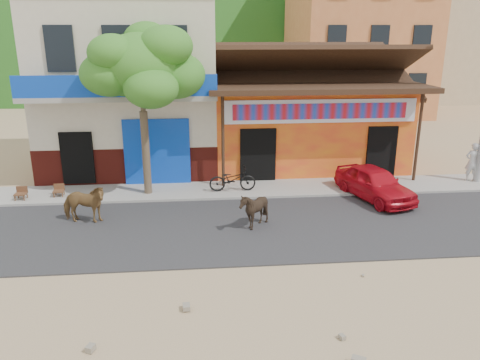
% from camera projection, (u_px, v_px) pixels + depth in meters
% --- Properties ---
extents(ground, '(120.00, 120.00, 0.00)m').
position_uv_depth(ground, '(307.00, 265.00, 12.11)').
color(ground, '#9E825B').
rests_on(ground, ground).
extents(road, '(60.00, 5.00, 0.04)m').
position_uv_depth(road, '(289.00, 226.00, 14.48)').
color(road, '#28282B').
rests_on(road, ground).
extents(sidewalk, '(60.00, 2.00, 0.12)m').
position_uv_depth(sidewalk, '(271.00, 189.00, 17.79)').
color(sidewalk, gray).
rests_on(sidewalk, ground).
extents(dance_club, '(8.00, 6.00, 3.60)m').
position_uv_depth(dance_club, '(302.00, 123.00, 21.24)').
color(dance_club, orange).
rests_on(dance_club, ground).
extents(cafe_building, '(7.00, 6.00, 7.00)m').
position_uv_depth(cafe_building, '(132.00, 87.00, 20.06)').
color(cafe_building, beige).
rests_on(cafe_building, ground).
extents(apartment_front, '(9.00, 9.00, 12.00)m').
position_uv_depth(apartment_front, '(357.00, 29.00, 33.88)').
color(apartment_front, '#CC723F').
rests_on(apartment_front, ground).
extents(apartment_rear, '(8.00, 8.00, 10.00)m').
position_uv_depth(apartment_rear, '(434.00, 41.00, 40.67)').
color(apartment_rear, tan).
rests_on(apartment_rear, ground).
extents(tree, '(3.00, 3.00, 6.00)m').
position_uv_depth(tree, '(143.00, 111.00, 16.27)').
color(tree, '#2D721E').
rests_on(tree, sidewalk).
extents(cow_tan, '(1.55, 0.89, 1.24)m').
position_uv_depth(cow_tan, '(84.00, 204.00, 14.51)').
color(cow_tan, brown).
rests_on(cow_tan, road).
extents(cow_dark, '(1.14, 1.03, 1.18)m').
position_uv_depth(cow_dark, '(254.00, 210.00, 14.13)').
color(cow_dark, black).
rests_on(cow_dark, road).
extents(red_car, '(2.34, 3.71, 1.18)m').
position_uv_depth(red_car, '(374.00, 183.00, 16.63)').
color(red_car, red).
rests_on(red_car, road).
extents(scooter, '(1.73, 0.63, 0.90)m').
position_uv_depth(scooter, '(232.00, 179.00, 17.25)').
color(scooter, black).
rests_on(scooter, sidewalk).
extents(pedestrian, '(0.61, 0.45, 1.54)m').
position_uv_depth(pedestrian, '(472.00, 162.00, 18.37)').
color(pedestrian, silver).
rests_on(pedestrian, sidewalk).
extents(cafe_chair_left, '(0.39, 0.39, 0.82)m').
position_uv_depth(cafe_chair_left, '(20.00, 188.00, 16.38)').
color(cafe_chair_left, '#4F291A').
rests_on(cafe_chair_left, sidewalk).
extents(cafe_chair_right, '(0.39, 0.39, 0.78)m').
position_uv_depth(cafe_chair_right, '(58.00, 186.00, 16.71)').
color(cafe_chair_right, '#51321B').
rests_on(cafe_chair_right, sidewalk).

